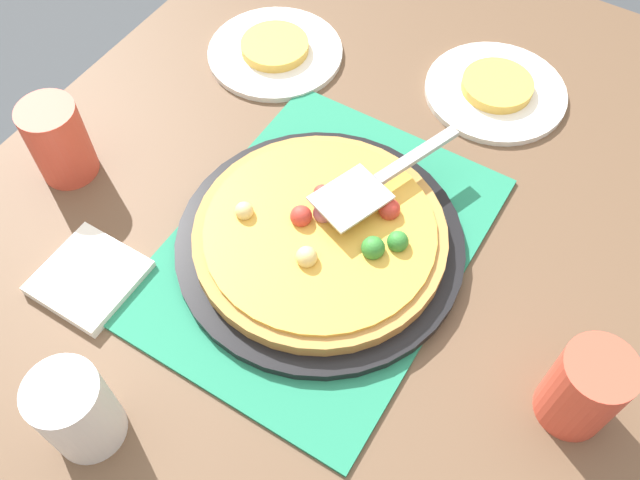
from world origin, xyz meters
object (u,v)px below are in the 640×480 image
Objects in this scene: cup_far at (77,411)px; napkin_stack at (90,278)px; served_slice_left at (497,85)px; pizza_server at (379,179)px; plate_near_left at (495,91)px; plate_far_right at (275,52)px; served_slice_right at (275,46)px; cup_corner at (58,141)px; pizza at (321,234)px; pizza_pan at (320,243)px; cup_near at (584,389)px.

napkin_stack is at bearing -137.59° from cup_far.
served_slice_left is 0.48× the size of pizza_server.
plate_far_right is (0.11, -0.34, 0.00)m from plate_near_left.
served_slice_right reaches higher than napkin_stack.
pizza is at bearing 100.87° from cup_corner.
cup_corner reaches higher than pizza_server.
cup_far is (0.35, -0.09, 0.03)m from pizza.
plate_near_left is at bearing 0.00° from served_slice_left.
plate_near_left is 0.65m from cup_corner.
plate_far_right is 0.48m from napkin_stack.
cup_corner is at bearing -44.95° from plate_near_left.
plate_near_left and plate_far_right have the same top height.
pizza_pan is at bearing 131.14° from napkin_stack.
plate_near_left is at bearing 107.04° from served_slice_right.
plate_near_left is 0.66m from napkin_stack.
pizza is at bearing -11.88° from plate_near_left.
cup_far is at bearing -13.41° from plate_near_left.
napkin_stack is at bearing -27.73° from plate_near_left.
cup_far reaches higher than pizza.
pizza is 2.75× the size of cup_near.
cup_corner reaches higher than plate_near_left.
served_slice_right reaches higher than plate_near_left.
cup_far is 1.00× the size of cup_corner.
plate_near_left is 0.01m from served_slice_left.
pizza_pan is 0.11m from pizza_server.
cup_far is at bearing -15.10° from pizza.
cup_far and cup_corner have the same top height.
pizza_pan is 0.36m from cup_far.
napkin_stack is at bearing -41.91° from pizza_server.
plate_near_left is 0.51m from cup_near.
served_slice_right is 0.70m from cup_near.
napkin_stack is (0.59, -0.31, -0.01)m from served_slice_left.
cup_near is (0.04, 0.36, 0.05)m from pizza_pan.
served_slice_left is (-0.11, 0.34, 0.01)m from plate_far_right.
napkin_stack is at bearing -74.76° from cup_near.
cup_corner is (0.46, -0.46, 0.06)m from plate_near_left.
plate_far_right is 2.00× the size of served_slice_right.
plate_far_right is at bearing -72.96° from served_slice_left.
cup_corner is (0.36, -0.12, 0.04)m from served_slice_right.
served_slice_right is 0.92× the size of cup_near.
plate_near_left is at bearing 107.04° from plate_far_right.
plate_far_right is 1.83× the size of cup_corner.
plate_far_right is 0.01m from served_slice_right.
plate_near_left is 1.83× the size of cup_corner.
pizza_server is at bearing -9.37° from served_slice_left.
pizza_server is (0.19, 0.29, 0.07)m from plate_far_right.
pizza reaches higher than served_slice_right.
pizza_pan is at bearing 42.46° from plate_far_right.
cup_corner is 0.20m from napkin_stack.
pizza reaches higher than served_slice_left.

